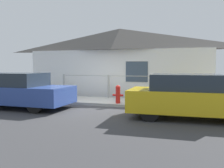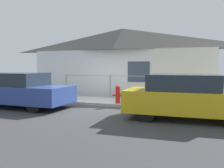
{
  "view_description": "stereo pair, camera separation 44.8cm",
  "coord_description": "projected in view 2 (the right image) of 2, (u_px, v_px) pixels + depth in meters",
  "views": [
    {
      "loc": [
        3.86,
        -9.41,
        1.65
      ],
      "look_at": [
        0.68,
        0.3,
        0.9
      ],
      "focal_mm": 40.0,
      "sensor_mm": 36.0,
      "label": 1
    },
    {
      "loc": [
        4.28,
        -9.27,
        1.65
      ],
      "look_at": [
        0.68,
        0.3,
        0.9
      ],
      "focal_mm": 40.0,
      "sensor_mm": 36.0,
      "label": 2
    }
  ],
  "objects": [
    {
      "name": "house",
      "position": [
        122.0,
        43.0,
        13.44
      ],
      "size": [
        9.99,
        2.23,
        3.66
      ],
      "color": "white",
      "rests_on": "ground_plane"
    },
    {
      "name": "potted_plant_near_hydrant",
      "position": [
        132.0,
        94.0,
        11.05
      ],
      "size": [
        0.39,
        0.39,
        0.5
      ],
      "color": "#9E5638",
      "rests_on": "sidewalk"
    },
    {
      "name": "ground_plane",
      "position": [
        94.0,
        106.0,
        10.27
      ],
      "size": [
        60.0,
        60.0,
        0.0
      ],
      "primitive_type": "plane",
      "color": "#38383A"
    },
    {
      "name": "potted_plant_corner",
      "position": [
        185.0,
        95.0,
        10.41
      ],
      "size": [
        0.48,
        0.48,
        0.58
      ],
      "color": "brown",
      "rests_on": "sidewalk"
    },
    {
      "name": "fence",
      "position": [
        110.0,
        85.0,
        11.94
      ],
      "size": [
        4.9,
        0.1,
        1.11
      ],
      "color": "#999993",
      "rests_on": "sidewalk"
    },
    {
      "name": "sidewalk",
      "position": [
        103.0,
        101.0,
        11.2
      ],
      "size": [
        24.0,
        1.99,
        0.12
      ],
      "color": "#B2AFA8",
      "rests_on": "ground_plane"
    },
    {
      "name": "car_right",
      "position": [
        187.0,
        97.0,
        7.64
      ],
      "size": [
        3.9,
        1.84,
        1.39
      ],
      "rotation": [
        0.0,
        0.0,
        0.04
      ],
      "color": "gold",
      "rests_on": "ground_plane"
    },
    {
      "name": "fire_hydrant",
      "position": [
        118.0,
        94.0,
        10.14
      ],
      "size": [
        0.44,
        0.2,
        0.75
      ],
      "color": "red",
      "rests_on": "sidewalk"
    },
    {
      "name": "car_left",
      "position": [
        18.0,
        90.0,
        9.92
      ],
      "size": [
        4.25,
        1.76,
        1.37
      ],
      "rotation": [
        0.0,
        0.0,
        -0.0
      ],
      "color": "#2D4793",
      "rests_on": "ground_plane"
    },
    {
      "name": "potted_plant_by_fence",
      "position": [
        50.0,
        90.0,
        12.53
      ],
      "size": [
        0.53,
        0.53,
        0.62
      ],
      "color": "#9E5638",
      "rests_on": "sidewalk"
    }
  ]
}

